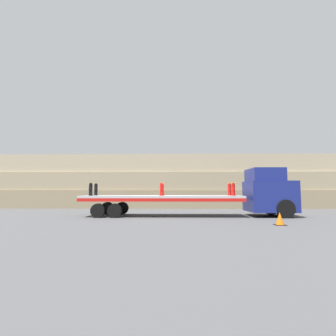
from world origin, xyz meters
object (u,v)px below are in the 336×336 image
object	(u,v)px
flatbed_trailer	(153,199)
fire_hydrant_red_far_2	(229,189)
truck_cab	(270,192)
fire_hydrant_red_near_2	(233,189)
fire_hydrant_black_near_0	(91,189)
traffic_cone	(280,219)
fire_hydrant_red_far_1	(162,189)
fire_hydrant_black_far_0	(96,190)
fire_hydrant_red_near_1	(161,189)

from	to	relation	value
flatbed_trailer	fire_hydrant_red_far_2	size ratio (longest dim) A/B	12.51
truck_cab	fire_hydrant_red_near_2	distance (m)	2.53
fire_hydrant_black_near_0	traffic_cone	size ratio (longest dim) A/B	1.36
truck_cab	fire_hydrant_black_near_0	size ratio (longest dim) A/B	3.74
truck_cab	fire_hydrant_red_far_1	xyz separation A→B (m)	(-6.90, 0.55, 0.17)
fire_hydrant_black_far_0	fire_hydrant_red_near_2	bearing A→B (deg)	-7.06
flatbed_trailer	fire_hydrant_red_far_1	size ratio (longest dim) A/B	12.51
truck_cab	traffic_cone	world-z (taller)	truck_cab
truck_cab	fire_hydrant_black_near_0	bearing A→B (deg)	-177.23
fire_hydrant_black_near_0	traffic_cone	distance (m)	10.92
fire_hydrant_black_far_0	fire_hydrant_red_far_2	size ratio (longest dim) A/B	1.00
fire_hydrant_red_far_1	flatbed_trailer	bearing A→B (deg)	-137.37
flatbed_trailer	fire_hydrant_red_far_1	xyz separation A→B (m)	(0.60, 0.55, 0.62)
flatbed_trailer	fire_hydrant_red_far_1	distance (m)	1.02
fire_hydrant_red_far_1	fire_hydrant_red_near_2	xyz separation A→B (m)	(4.43, -1.10, 0.00)
fire_hydrant_red_far_1	fire_hydrant_red_near_2	size ratio (longest dim) A/B	1.00
fire_hydrant_black_near_0	traffic_cone	bearing A→B (deg)	-20.58
fire_hydrant_red_far_2	traffic_cone	xyz separation A→B (m)	(1.28, -4.91, -1.40)
fire_hydrant_red_far_1	fire_hydrant_red_far_2	size ratio (longest dim) A/B	1.00
fire_hydrant_black_near_0	traffic_cone	world-z (taller)	fire_hydrant_black_near_0
traffic_cone	truck_cab	bearing A→B (deg)	74.70
flatbed_trailer	fire_hydrant_red_near_2	world-z (taller)	fire_hydrant_red_near_2
fire_hydrant_red_near_2	fire_hydrant_red_far_1	bearing A→B (deg)	166.09
truck_cab	fire_hydrant_red_far_2	distance (m)	2.53
truck_cab	traffic_cone	size ratio (longest dim) A/B	5.07
flatbed_trailer	traffic_cone	bearing A→B (deg)	-34.65
truck_cab	fire_hydrant_black_near_0	world-z (taller)	truck_cab
fire_hydrant_black_near_0	fire_hydrant_red_far_2	world-z (taller)	same
truck_cab	flatbed_trailer	bearing A→B (deg)	180.00
fire_hydrant_black_far_0	traffic_cone	xyz separation A→B (m)	(10.14, -4.91, -1.40)
truck_cab	fire_hydrant_black_near_0	distance (m)	11.35
flatbed_trailer	traffic_cone	xyz separation A→B (m)	(6.30, -4.36, -0.78)
fire_hydrant_black_near_0	fire_hydrant_black_far_0	distance (m)	1.10
truck_cab	fire_hydrant_red_near_1	distance (m)	6.92
flatbed_trailer	fire_hydrant_red_far_2	xyz separation A→B (m)	(5.03, 0.55, 0.62)
fire_hydrant_red_far_2	fire_hydrant_red_near_1	bearing A→B (deg)	-166.09
flatbed_trailer	fire_hydrant_black_near_0	world-z (taller)	fire_hydrant_black_near_0
fire_hydrant_black_far_0	traffic_cone	size ratio (longest dim) A/B	1.36
truck_cab	fire_hydrant_red_near_1	size ratio (longest dim) A/B	3.74
fire_hydrant_red_near_2	fire_hydrant_red_far_2	world-z (taller)	same
fire_hydrant_black_far_0	fire_hydrant_red_far_1	bearing A→B (deg)	0.00
flatbed_trailer	truck_cab	bearing A→B (deg)	0.00
fire_hydrant_red_far_1	fire_hydrant_red_near_2	bearing A→B (deg)	-13.91
fire_hydrant_red_far_2	traffic_cone	world-z (taller)	fire_hydrant_red_far_2
fire_hydrant_red_near_2	traffic_cone	xyz separation A→B (m)	(1.28, -3.81, -1.40)
fire_hydrant_black_near_0	fire_hydrant_red_near_1	size ratio (longest dim) A/B	1.00
fire_hydrant_black_near_0	fire_hydrant_black_far_0	world-z (taller)	same
fire_hydrant_red_near_1	fire_hydrant_black_far_0	bearing A→B (deg)	166.09
fire_hydrant_red_near_1	fire_hydrant_red_far_2	size ratio (longest dim) A/B	1.00
truck_cab	fire_hydrant_red_far_2	bearing A→B (deg)	167.46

